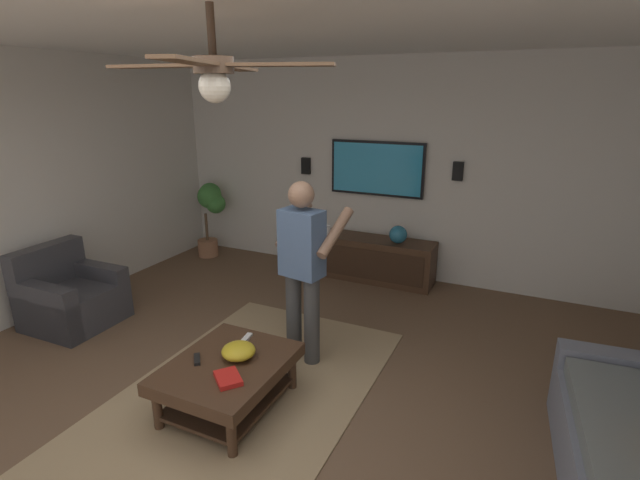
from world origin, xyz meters
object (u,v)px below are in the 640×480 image
armchair (70,298)px  book (228,378)px  wall_speaker_right (306,166)px  bowl (239,351)px  wall_speaker_left (458,171)px  potted_plant_tall (211,205)px  remote_black (197,359)px  tv (377,169)px  media_console (368,258)px  remote_white (246,338)px  ceiling_fan (214,71)px  coffee_table (228,374)px  person_standing (303,262)px  vase_round (398,234)px

armchair → book: size_ratio=3.75×
wall_speaker_right → bowl: bearing=-162.3°
wall_speaker_left → bowl: bearing=162.0°
potted_plant_tall → remote_black: size_ratio=7.14×
tv → wall_speaker_left: 1.00m
media_console → remote_white: bearing=-2.6°
potted_plant_tall → book: size_ratio=4.87×
ceiling_fan → remote_white: bearing=30.0°
book → ceiling_fan: ceiling_fan is taller
coffee_table → ceiling_fan: bearing=-139.3°
book → wall_speaker_left: 3.68m
book → person_standing: bearing=127.1°
remote_black → ceiling_fan: size_ratio=0.13×
media_console → bowl: bearing=-0.3°
remote_white → remote_black: bearing=150.7°
armchair → remote_black: (-0.55, -2.11, 0.13)m
remote_white → bowl: bearing=-167.0°
bowl → vase_round: bearing=-8.3°
bowl → ceiling_fan: ceiling_fan is taller
wall_speaker_left → vase_round: bearing=116.3°
book → potted_plant_tall: bearing=168.8°
potted_plant_tall → armchair: bearing=-179.4°
vase_round → remote_black: bearing=167.3°
media_console → potted_plant_tall: (-0.07, 2.41, 0.49)m
coffee_table → media_console: size_ratio=0.59×
media_console → tv: size_ratio=1.39×
person_standing → vase_round: 2.08m
coffee_table → wall_speaker_right: bearing=16.5°
armchair → book: armchair is taller
potted_plant_tall → wall_speaker_left: bearing=-84.5°
potted_plant_tall → ceiling_fan: 4.68m
coffee_table → remote_white: 0.37m
media_console → remote_black: media_console is taller
coffee_table → media_console: media_console is taller
potted_plant_tall → book: potted_plant_tall is taller
person_standing → book: bearing=-172.9°
bowl → wall_speaker_left: wall_speaker_left is taller
media_console → ceiling_fan: (-3.46, -0.37, 2.16)m
wall_speaker_right → ceiling_fan: size_ratio=0.18×
coffee_table → person_standing: 1.10m
vase_round → remote_white: bearing=168.7°
tv → book: (-3.40, -0.09, -0.99)m
bowl → wall_speaker_left: 3.43m
remote_black → wall_speaker_left: wall_speaker_left is taller
tv → bowl: bearing=-0.3°
bowl → vase_round: 2.87m
wall_speaker_right → ceiling_fan: bearing=-159.6°
bowl → wall_speaker_left: size_ratio=1.17×
coffee_table → media_console: 2.96m
coffee_table → bowl: 0.19m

